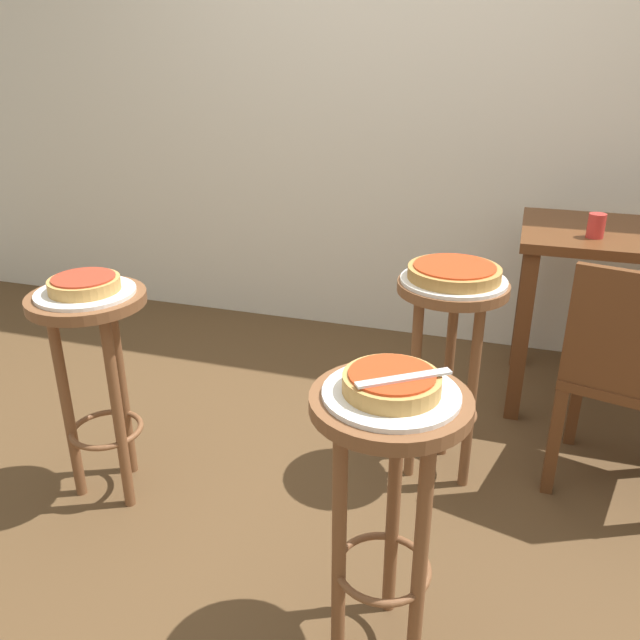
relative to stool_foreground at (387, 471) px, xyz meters
The scene contains 14 objects.
ground_plane 0.77m from the stool_foreground, 132.53° to the left, with size 6.00×6.00×0.00m, color brown.
back_wall 2.29m from the stool_foreground, 100.18° to the left, with size 6.00×0.10×3.00m, color silver.
stool_foreground is the anchor object (origin of this frame).
serving_plate_foreground 0.21m from the stool_foreground, 135.00° to the left, with size 0.31×0.31×0.01m, color white.
pizza_foreground 0.24m from the stool_foreground, 135.00° to the right, with size 0.22×0.22×0.05m.
stool_middle 1.10m from the stool_foreground, 162.18° to the left, with size 0.37×0.37×0.75m.
serving_plate_middle 1.12m from the stool_foreground, 162.18° to the left, with size 0.31×0.31×0.01m, color white.
pizza_middle 1.12m from the stool_foreground, 162.18° to the left, with size 0.22×0.22×0.05m.
stool_leftside 0.80m from the stool_foreground, 87.04° to the left, with size 0.37×0.37×0.75m.
serving_plate_leftside 0.83m from the stool_foreground, 87.04° to the left, with size 0.35×0.35×0.01m, color white.
pizza_leftside 0.83m from the stool_foreground, 87.04° to the left, with size 0.30×0.30×0.05m.
cup_near_edge 1.51m from the stool_foreground, 69.98° to the left, with size 0.07×0.07×0.09m, color red.
wooden_chair 1.07m from the stool_foreground, 53.68° to the left, with size 0.49×0.49×0.85m.
pizza_server_knife 0.27m from the stool_foreground, 33.69° to the right, with size 0.22×0.02×0.01m, color silver.
Camera 1 is at (0.60, -1.64, 1.46)m, focal length 36.13 mm.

